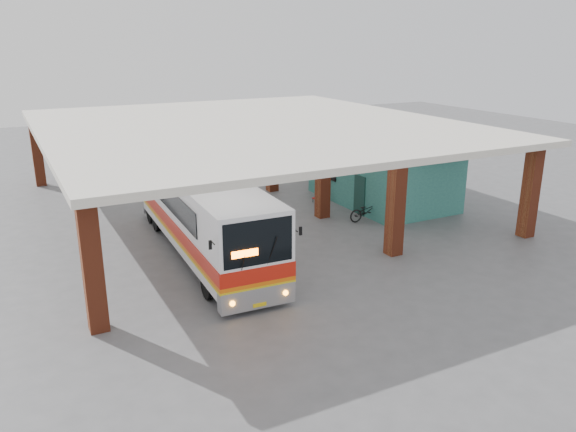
{
  "coord_description": "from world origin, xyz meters",
  "views": [
    {
      "loc": [
        -11.53,
        -21.08,
        8.93
      ],
      "look_at": [
        -0.58,
        0.0,
        1.41
      ],
      "focal_mm": 35.0,
      "sensor_mm": 36.0,
      "label": 1
    }
  ],
  "objects_px": {
    "red_chair": "(319,195)",
    "coach_bus": "(202,212)",
    "pedestrian": "(397,234)",
    "motorcycle": "(367,211)"
  },
  "relations": [
    {
      "from": "coach_bus",
      "to": "pedestrian",
      "type": "bearing_deg",
      "value": -24.36
    },
    {
      "from": "motorcycle",
      "to": "red_chair",
      "type": "relative_size",
      "value": 2.33
    },
    {
      "from": "red_chair",
      "to": "coach_bus",
      "type": "bearing_deg",
      "value": -161.69
    },
    {
      "from": "motorcycle",
      "to": "pedestrian",
      "type": "bearing_deg",
      "value": 163.22
    },
    {
      "from": "coach_bus",
      "to": "motorcycle",
      "type": "relative_size",
      "value": 6.44
    },
    {
      "from": "coach_bus",
      "to": "pedestrian",
      "type": "distance_m",
      "value": 8.49
    },
    {
      "from": "pedestrian",
      "to": "red_chair",
      "type": "bearing_deg",
      "value": -117.34
    },
    {
      "from": "pedestrian",
      "to": "red_chair",
      "type": "distance_m",
      "value": 8.38
    },
    {
      "from": "motorcycle",
      "to": "pedestrian",
      "type": "distance_m",
      "value": 4.46
    },
    {
      "from": "coach_bus",
      "to": "pedestrian",
      "type": "height_order",
      "value": "coach_bus"
    }
  ]
}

